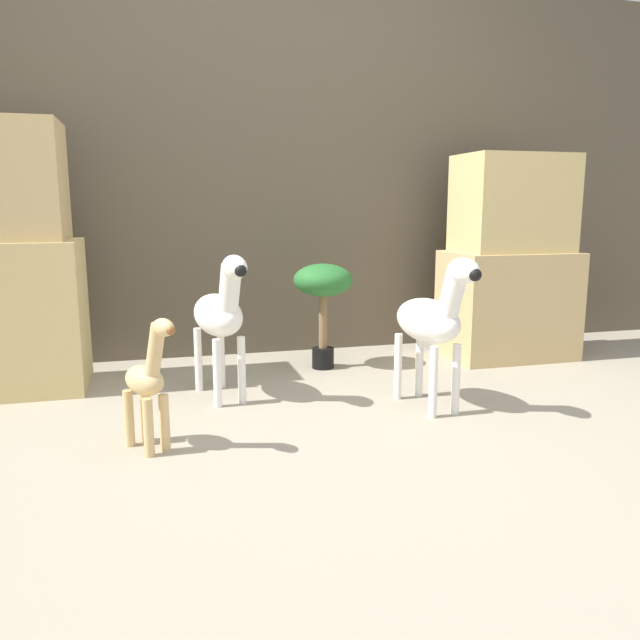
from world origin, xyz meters
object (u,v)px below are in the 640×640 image
at_px(zebra_right, 433,318).
at_px(zebra_left, 220,313).
at_px(potted_palm_front, 323,288).
at_px(giraffe_figurine, 148,383).

xyz_separation_m(zebra_right, zebra_left, (-0.87, 0.38, 0.00)).
xyz_separation_m(zebra_left, potted_palm_front, (0.60, 0.42, 0.04)).
distance_m(zebra_left, giraffe_figurine, 0.66).
height_order(zebra_left, potted_palm_front, zebra_left).
height_order(zebra_left, giraffe_figurine, zebra_left).
bearing_deg(giraffe_figurine, zebra_left, 60.01).
relative_size(zebra_right, giraffe_figurine, 1.34).
distance_m(zebra_right, giraffe_figurine, 1.22).
bearing_deg(zebra_left, potted_palm_front, 35.07).
xyz_separation_m(zebra_left, giraffe_figurine, (-0.32, -0.56, -0.15)).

